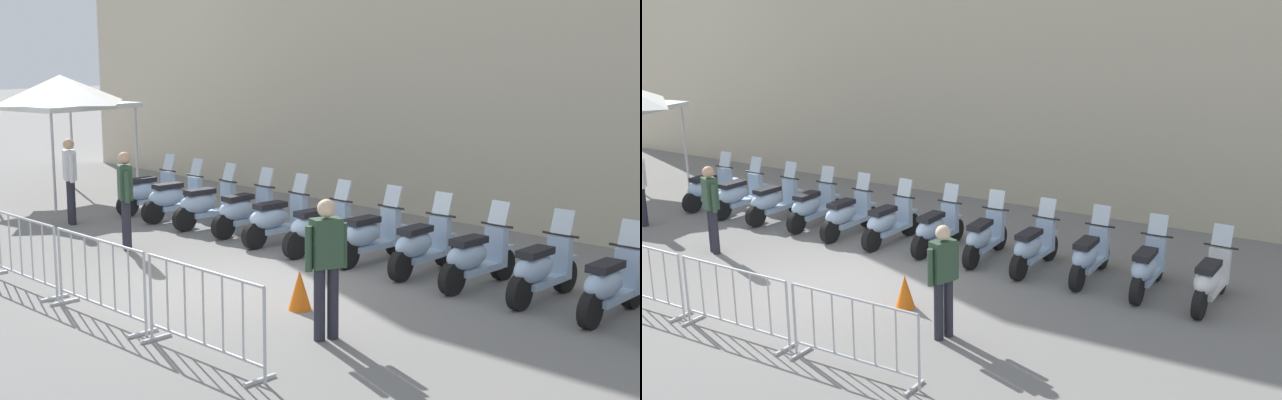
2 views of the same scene
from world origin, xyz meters
TOP-DOWN VIEW (x-y plane):
  - ground_plane at (0.00, 0.00)m, footprint 120.00×120.00m
  - motorcycle_0 at (-5.34, 3.29)m, footprint 0.62×1.72m
  - motorcycle_1 at (-4.32, 3.06)m, footprint 0.67×1.72m
  - motorcycle_2 at (-3.27, 2.91)m, footprint 0.68×1.71m
  - motorcycle_3 at (-2.22, 2.82)m, footprint 0.61×1.72m
  - motorcycle_4 at (-1.20, 2.54)m, footprint 0.67×1.72m
  - motorcycle_5 at (-0.16, 2.37)m, footprint 0.69×1.71m
  - motorcycle_6 at (0.90, 2.32)m, footprint 0.66×1.72m
  - motorcycle_7 at (1.95, 2.17)m, footprint 0.58×1.73m
  - motorcycle_8 at (2.97, 1.95)m, footprint 0.67×1.72m
  - motorcycle_9 at (4.02, 1.84)m, footprint 0.62×1.72m
  - motorcycle_10 at (5.06, 1.61)m, footprint 0.61×1.72m
  - barrier_segment_0 at (-2.52, -1.89)m, footprint 2.08×0.74m
  - barrier_segment_1 at (-0.35, -2.24)m, footprint 2.08×0.74m
  - barrier_segment_2 at (1.81, -2.58)m, footprint 2.08×0.74m
  - officer_near_row_end at (-5.74, 1.57)m, footprint 0.49×0.37m
  - officer_mid_plaza at (-3.10, 0.67)m, footprint 0.47×0.38m
  - officer_by_barriers at (2.52, -1.20)m, footprint 0.37×0.49m
  - canopy_tent at (-8.28, 3.40)m, footprint 2.64×2.64m
  - traffic_cone at (1.52, -0.41)m, footprint 0.32×0.32m

SIDE VIEW (x-z plane):
  - ground_plane at x=0.00m, z-range 0.00..0.00m
  - traffic_cone at x=1.52m, z-range 0.00..0.55m
  - motorcycle_0 at x=-5.34m, z-range -0.16..1.07m
  - motorcycle_1 at x=-4.32m, z-range -0.16..1.07m
  - motorcycle_2 at x=-3.27m, z-range -0.16..1.07m
  - motorcycle_3 at x=-2.22m, z-range -0.16..1.07m
  - motorcycle_4 at x=-1.20m, z-range -0.16..1.07m
  - motorcycle_5 at x=-0.16m, z-range -0.16..1.07m
  - motorcycle_6 at x=0.90m, z-range -0.16..1.07m
  - motorcycle_7 at x=1.95m, z-range -0.16..1.07m
  - motorcycle_8 at x=2.97m, z-range -0.16..1.07m
  - motorcycle_9 at x=4.02m, z-range -0.16..1.07m
  - motorcycle_10 at x=5.06m, z-range -0.16..1.07m
  - barrier_segment_0 at x=-2.52m, z-range -0.01..1.06m
  - barrier_segment_1 at x=-0.35m, z-range -0.01..1.06m
  - barrier_segment_2 at x=1.81m, z-range -0.01..1.06m
  - officer_near_row_end at x=-5.74m, z-range 0.12..1.85m
  - officer_mid_plaza at x=-3.10m, z-range 0.12..1.85m
  - officer_by_barriers at x=2.52m, z-range 0.12..1.85m
  - canopy_tent at x=-8.28m, z-range 1.06..3.97m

